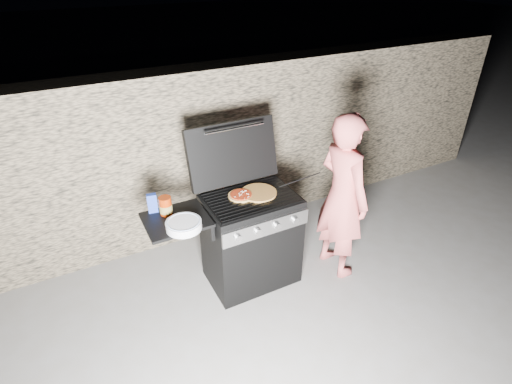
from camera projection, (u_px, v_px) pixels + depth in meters
name	position (u px, v px, depth m)	size (l,w,h in m)	color
ground	(251.00, 276.00, 3.91)	(50.00, 50.00, 0.00)	#67635D
stone_wall	(206.00, 152.00, 4.25)	(8.00, 0.35, 1.80)	#917D5F
gas_grill	(226.00, 247.00, 3.57)	(1.34, 0.79, 0.91)	black
pizza_topped	(241.00, 195.00, 3.45)	(0.22, 0.22, 0.02)	tan
pizza_plain	(259.00, 193.00, 3.49)	(0.32, 0.32, 0.02)	gold
sauce_jar	(166.00, 206.00, 3.19)	(0.10, 0.10, 0.16)	#882304
blue_carton	(152.00, 203.00, 3.22)	(0.08, 0.04, 0.16)	navy
plate_stack	(184.00, 225.00, 3.05)	(0.27, 0.27, 0.06)	silver
person	(342.00, 197.00, 3.65)	(0.59, 0.39, 1.61)	#D75C5B
tongs	(300.00, 180.00, 3.62)	(0.01, 0.01, 0.41)	black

